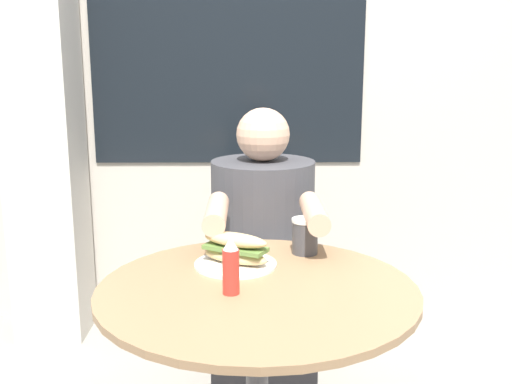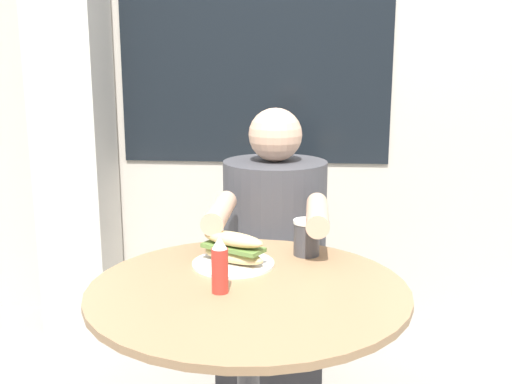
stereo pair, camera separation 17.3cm
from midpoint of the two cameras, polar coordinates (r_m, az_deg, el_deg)
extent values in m
cube|color=beige|center=(3.00, -2.04, 13.92)|extent=(8.00, 0.08, 2.80)
cube|color=black|center=(2.97, -4.53, 17.49)|extent=(1.32, 0.01, 1.53)
cube|color=beige|center=(2.97, -21.51, 9.23)|extent=(0.32, 0.32, 2.40)
cylinder|color=#997551|center=(1.57, -3.08, -9.37)|extent=(0.83, 0.83, 0.02)
cube|color=#333338|center=(2.49, -1.49, -8.31)|extent=(0.38, 0.38, 0.02)
cube|color=#333338|center=(2.59, -1.46, -2.38)|extent=(0.35, 0.03, 0.42)
cylinder|color=#333338|center=(2.44, 2.49, -14.63)|extent=(0.03, 0.03, 0.43)
cylinder|color=#333338|center=(2.44, -5.53, -14.62)|extent=(0.03, 0.03, 0.43)
cylinder|color=#333338|center=(2.73, 2.12, -11.48)|extent=(0.03, 0.03, 0.43)
cylinder|color=#333338|center=(2.74, -4.94, -11.47)|extent=(0.03, 0.03, 0.43)
cube|color=#424247|center=(2.32, -1.56, -15.85)|extent=(0.36, 0.47, 0.45)
cylinder|color=#424247|center=(2.20, -1.60, -3.76)|extent=(0.37, 0.37, 0.52)
sphere|color=#D6A889|center=(2.13, -1.66, 5.47)|extent=(0.19, 0.19, 0.19)
cylinder|color=#D6A889|center=(1.83, 2.88, -2.01)|extent=(0.07, 0.30, 0.07)
cylinder|color=#D6A889|center=(1.84, -6.48, -2.03)|extent=(0.07, 0.30, 0.07)
cylinder|color=white|center=(1.72, -4.86, -6.91)|extent=(0.24, 0.24, 0.01)
ellipsoid|color=#DBB77A|center=(1.71, -4.88, -6.19)|extent=(0.21, 0.15, 0.04)
cube|color=olive|center=(1.70, -4.89, -5.40)|extent=(0.19, 0.15, 0.01)
ellipsoid|color=#DBB77A|center=(1.70, -4.91, -4.60)|extent=(0.21, 0.15, 0.04)
cylinder|color=#424247|center=(1.81, 1.96, -4.40)|extent=(0.08, 0.08, 0.10)
cylinder|color=white|center=(1.79, 1.97, -2.75)|extent=(0.08, 0.08, 0.01)
cylinder|color=red|center=(1.51, -5.72, -7.62)|extent=(0.04, 0.04, 0.12)
cone|color=white|center=(1.48, -5.78, -4.94)|extent=(0.04, 0.04, 0.03)
camera|label=1|loc=(0.09, -92.86, -0.63)|focal=42.00mm
camera|label=2|loc=(0.09, 87.14, 0.63)|focal=42.00mm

